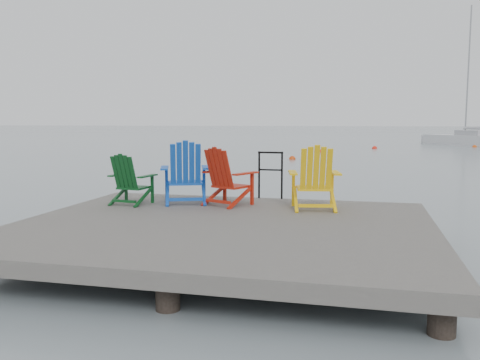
% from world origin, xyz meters
% --- Properties ---
extents(ground, '(400.00, 400.00, 0.00)m').
position_xyz_m(ground, '(0.00, 0.00, 0.00)').
color(ground, slate).
rests_on(ground, ground).
extents(dock, '(6.00, 5.00, 1.40)m').
position_xyz_m(dock, '(0.00, 0.00, 0.35)').
color(dock, '#2B2926').
rests_on(dock, ground).
extents(handrail, '(0.48, 0.04, 0.90)m').
position_xyz_m(handrail, '(0.25, 2.45, 1.04)').
color(handrail, black).
rests_on(handrail, dock).
extents(chair_green, '(0.77, 0.72, 0.89)m').
position_xyz_m(chair_green, '(-2.04, 1.18, 0.95)').
color(chair_green, '#0B3E17').
rests_on(chair_green, dock).
extents(chair_blue, '(1.06, 1.01, 1.10)m').
position_xyz_m(chair_blue, '(-1.13, 1.53, 1.06)').
color(chair_blue, '#1148B2').
rests_on(chair_blue, dock).
extents(chair_red, '(0.98, 0.94, 1.00)m').
position_xyz_m(chair_red, '(-0.36, 1.48, 1.01)').
color(chair_red, '#A81C0C').
rests_on(chair_red, dock).
extents(chair_yellow, '(0.95, 0.89, 1.06)m').
position_xyz_m(chair_yellow, '(1.18, 1.41, 1.03)').
color(chair_yellow, yellow).
rests_on(chair_yellow, dock).
extents(sailboat_near, '(6.53, 8.17, 11.60)m').
position_xyz_m(sailboat_near, '(10.44, 38.14, 0.36)').
color(sailboat_near, silver).
rests_on(sailboat_near, ground).
extents(buoy_a, '(0.35, 0.35, 0.35)m').
position_xyz_m(buoy_a, '(-1.61, 19.19, 0.00)').
color(buoy_a, '#CB3B0B').
rests_on(buoy_a, ground).
extents(buoy_b, '(0.36, 0.36, 0.36)m').
position_xyz_m(buoy_b, '(-0.78, 25.96, 0.00)').
color(buoy_b, red).
rests_on(buoy_b, ground).
extents(buoy_c, '(0.34, 0.34, 0.34)m').
position_xyz_m(buoy_c, '(10.23, 34.78, 0.00)').
color(buoy_c, '#D2490C').
rests_on(buoy_c, ground).
extents(buoy_d, '(0.37, 0.37, 0.37)m').
position_xyz_m(buoy_d, '(2.77, 30.87, 0.00)').
color(buoy_d, red).
rests_on(buoy_d, ground).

